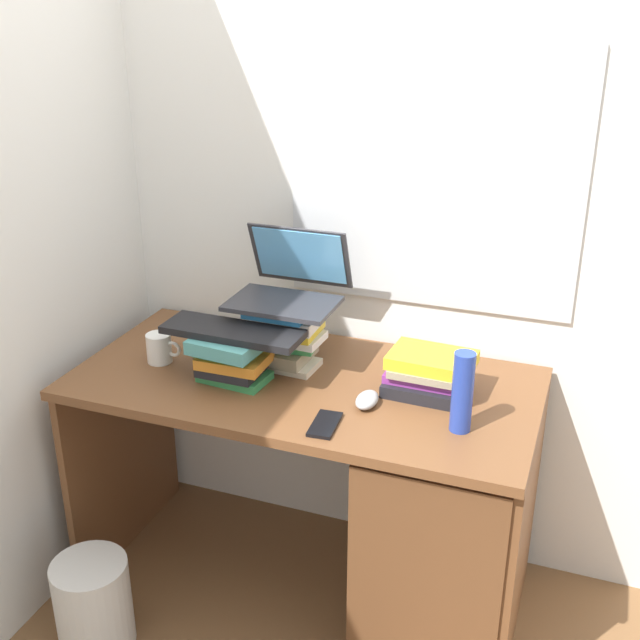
{
  "coord_description": "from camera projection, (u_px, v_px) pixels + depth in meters",
  "views": [
    {
      "loc": [
        0.78,
        -1.96,
        1.86
      ],
      "look_at": [
        0.03,
        0.05,
        0.95
      ],
      "focal_mm": 44.41,
      "sensor_mm": 36.0,
      "label": 1
    }
  ],
  "objects": [
    {
      "name": "desk",
      "position": [
        411.0,
        506.0,
        2.37
      ],
      "size": [
        1.39,
        0.68,
        0.77
      ],
      "color": "brown",
      "rests_on": "ground"
    },
    {
      "name": "book_stack_tall",
      "position": [
        283.0,
        334.0,
        2.43
      ],
      "size": [
        0.25,
        0.19,
        0.2
      ],
      "color": "beige",
      "rests_on": "desk"
    },
    {
      "name": "cell_phone",
      "position": [
        325.0,
        424.0,
        2.12
      ],
      "size": [
        0.08,
        0.14,
        0.01
      ],
      "primitive_type": "cube",
      "rotation": [
        0.0,
        0.0,
        0.07
      ],
      "color": "black",
      "rests_on": "desk"
    },
    {
      "name": "computer_mouse",
      "position": [
        367.0,
        400.0,
        2.22
      ],
      "size": [
        0.06,
        0.1,
        0.04
      ],
      "primitive_type": "ellipsoid",
      "color": "#A5A8AD",
      "rests_on": "desk"
    },
    {
      "name": "wall_left",
      "position": [
        63.0,
        183.0,
        2.42
      ],
      "size": [
        0.05,
        6.0,
        2.6
      ],
      "primitive_type": "cube",
      "color": "silver",
      "rests_on": "ground"
    },
    {
      "name": "wall_back",
      "position": [
        348.0,
        177.0,
        2.49
      ],
      "size": [
        6.0,
        0.06,
        2.6
      ],
      "color": "white",
      "rests_on": "ground"
    },
    {
      "name": "mug",
      "position": [
        160.0,
        348.0,
        2.46
      ],
      "size": [
        0.12,
        0.08,
        0.09
      ],
      "color": "white",
      "rests_on": "desk"
    },
    {
      "name": "book_stack_keyboard_riser",
      "position": [
        232.0,
        357.0,
        2.34
      ],
      "size": [
        0.22,
        0.2,
        0.14
      ],
      "color": "#338C4C",
      "rests_on": "desk"
    },
    {
      "name": "wastebasket",
      "position": [
        94.0,
        604.0,
        2.37
      ],
      "size": [
        0.23,
        0.23,
        0.29
      ],
      "primitive_type": "cylinder",
      "color": "silver",
      "rests_on": "ground"
    },
    {
      "name": "laptop",
      "position": [
        290.0,
        283.0,
        2.42
      ],
      "size": [
        0.32,
        0.3,
        0.21
      ],
      "color": "#2D2D33",
      "rests_on": "book_stack_tall"
    },
    {
      "name": "water_bottle",
      "position": [
        462.0,
        392.0,
        2.06
      ],
      "size": [
        0.06,
        0.06,
        0.22
      ],
      "primitive_type": "cylinder",
      "color": "#263FA5",
      "rests_on": "desk"
    },
    {
      "name": "book_stack_side",
      "position": [
        428.0,
        373.0,
        2.28
      ],
      "size": [
        0.25,
        0.19,
        0.12
      ],
      "color": "black",
      "rests_on": "desk"
    },
    {
      "name": "keyboard",
      "position": [
        233.0,
        332.0,
        2.31
      ],
      "size": [
        0.42,
        0.15,
        0.02
      ],
      "primitive_type": "cube",
      "rotation": [
        0.0,
        0.0,
        -0.02
      ],
      "color": "black",
      "rests_on": "book_stack_keyboard_riser"
    },
    {
      "name": "ground_plane",
      "position": [
        306.0,
        582.0,
        2.67
      ],
      "size": [
        6.0,
        6.0,
        0.0
      ],
      "primitive_type": "plane",
      "color": "brown"
    }
  ]
}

